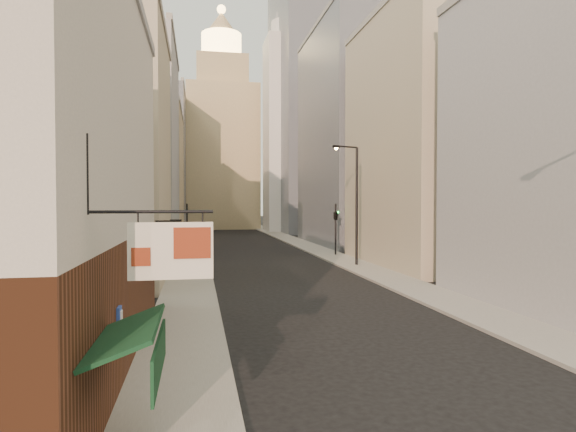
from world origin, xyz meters
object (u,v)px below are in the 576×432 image
object	(u,v)px
white_tower	(288,127)
traffic_light_right	(336,215)
clock_tower	(222,141)
streetlamp_mid	(354,198)
traffic_light_left	(187,220)

from	to	relation	value
white_tower	traffic_light_right	distance (m)	42.99
clock_tower	streetlamp_mid	world-z (taller)	clock_tower
white_tower	clock_tower	bearing A→B (deg)	128.16
white_tower	traffic_light_left	size ratio (longest dim) A/B	8.30
white_tower	traffic_light_left	distance (m)	41.14
traffic_light_left	traffic_light_right	world-z (taller)	same
white_tower	traffic_light_left	world-z (taller)	white_tower
white_tower	traffic_light_right	world-z (taller)	white_tower
traffic_light_right	clock_tower	bearing A→B (deg)	-93.60
traffic_light_left	traffic_light_right	distance (m)	15.29
traffic_light_left	white_tower	bearing A→B (deg)	-97.88
clock_tower	streetlamp_mid	bearing A→B (deg)	-83.32
streetlamp_mid	traffic_light_right	distance (m)	7.86
traffic_light_right	streetlamp_mid	bearing A→B (deg)	72.68
traffic_light_left	traffic_light_right	bearing A→B (deg)	175.06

